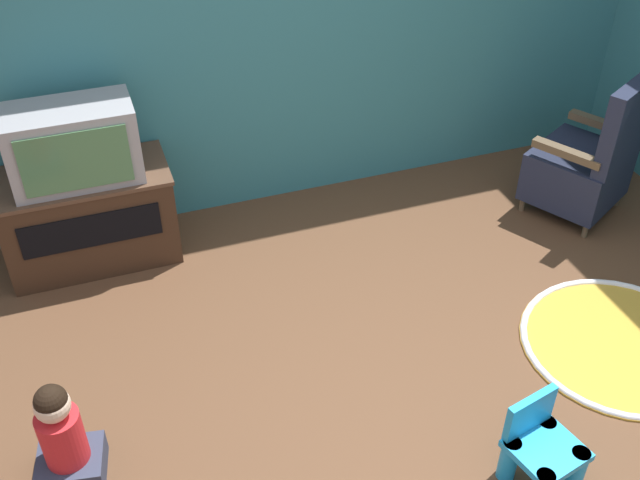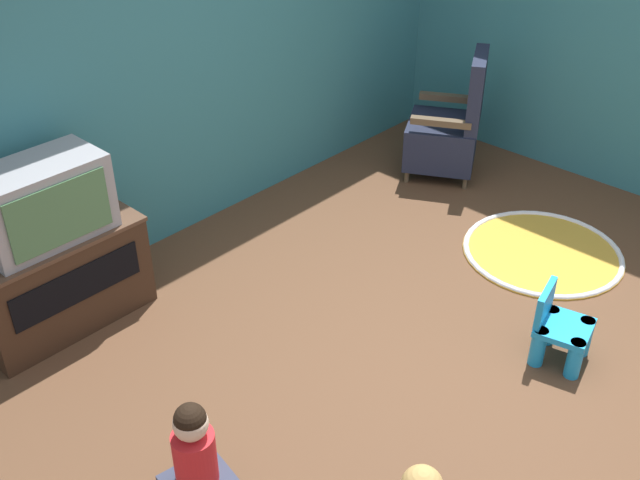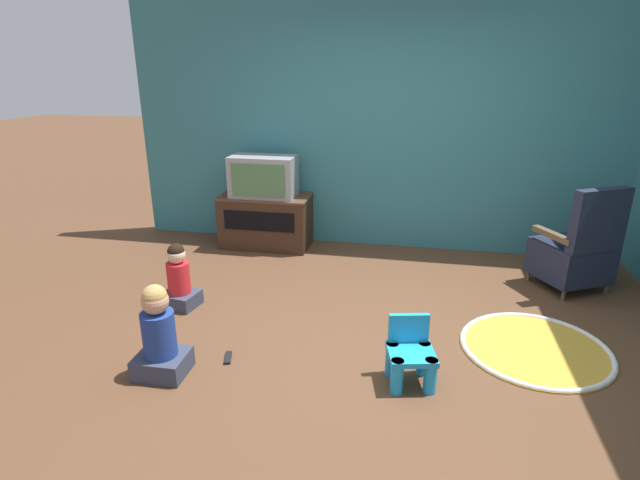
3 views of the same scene
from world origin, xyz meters
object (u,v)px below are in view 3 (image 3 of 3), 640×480
at_px(tv_cabinet, 266,220).
at_px(remote_control, 228,358).
at_px(television, 263,176).
at_px(yellow_kid_chair, 410,357).
at_px(child_watching_left, 179,280).
at_px(child_watching_center, 159,336).
at_px(black_armchair, 576,251).

bearing_deg(tv_cabinet, remote_control, -79.79).
bearing_deg(television, yellow_kid_chair, -53.68).
xyz_separation_m(child_watching_left, child_watching_center, (0.33, -0.95, 0.04)).
relative_size(television, black_armchair, 0.71).
height_order(yellow_kid_chair, remote_control, yellow_kid_chair).
xyz_separation_m(black_armchair, yellow_kid_chair, (-1.44, -1.75, -0.19)).
height_order(television, child_watching_center, television).
height_order(tv_cabinet, child_watching_left, tv_cabinet).
height_order(black_armchair, yellow_kid_chair, black_armchair).
bearing_deg(television, child_watching_center, -88.86).
xyz_separation_m(tv_cabinet, child_watching_left, (-0.28, -1.62, -0.06)).
bearing_deg(black_armchair, tv_cabinet, -39.51).
distance_m(television, child_watching_center, 2.59).
relative_size(child_watching_left, child_watching_center, 0.88).
relative_size(tv_cabinet, black_armchair, 1.01).
bearing_deg(remote_control, child_watching_left, 29.03).
xyz_separation_m(black_armchair, remote_control, (-2.71, -1.74, -0.36)).
distance_m(child_watching_left, child_watching_center, 1.01).
distance_m(tv_cabinet, remote_control, 2.38).
bearing_deg(child_watching_center, television, 90.00).
bearing_deg(remote_control, yellow_kid_chair, -106.24).
height_order(black_armchair, remote_control, black_armchair).
distance_m(yellow_kid_chair, remote_control, 1.28).
distance_m(child_watching_left, remote_control, 1.02).
xyz_separation_m(television, child_watching_left, (-0.28, -1.58, -0.57)).
bearing_deg(black_armchair, remote_control, 3.79).
relative_size(black_armchair, remote_control, 6.39).
xyz_separation_m(television, child_watching_center, (0.05, -2.54, -0.53)).
distance_m(black_armchair, child_watching_center, 3.66).
distance_m(black_armchair, child_watching_left, 3.57).
xyz_separation_m(black_armchair, child_watching_left, (-3.41, -1.03, -0.13)).
bearing_deg(yellow_kid_chair, tv_cabinet, 113.05).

